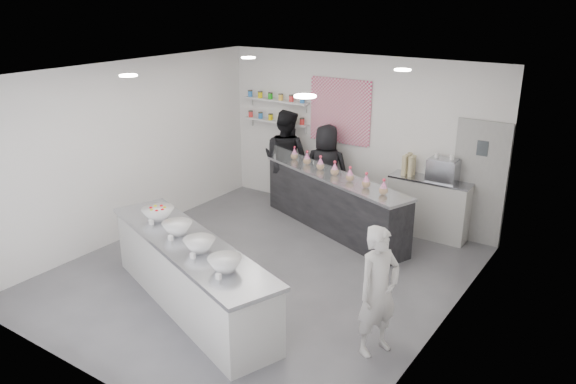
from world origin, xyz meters
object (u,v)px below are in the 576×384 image
object	(u,v)px
prep_counter	(190,274)
back_bar	(334,203)
staff_right	(326,171)
espresso_machine	(443,170)
espresso_ledge	(428,207)
staff_left	(286,159)
woman_prep	(378,291)

from	to	relation	value
prep_counter	back_bar	size ratio (longest dim) A/B	1.05
back_bar	staff_right	xyz separation A→B (m)	(-0.49, 0.54, 0.37)
espresso_machine	espresso_ledge	bearing A→B (deg)	180.00
prep_counter	espresso_machine	distance (m)	4.56
espresso_ledge	staff_left	bearing A→B (deg)	-176.41
espresso_ledge	staff_left	xyz separation A→B (m)	(-2.87, -0.18, 0.45)
staff_left	espresso_ledge	bearing A→B (deg)	179.37
back_bar	staff_right	bearing A→B (deg)	152.98
back_bar	espresso_ledge	bearing A→B (deg)	47.01
woman_prep	staff_left	bearing A→B (deg)	69.48
staff_left	prep_counter	bearing A→B (deg)	101.75
espresso_ledge	staff_left	distance (m)	2.91
prep_counter	woman_prep	distance (m)	2.57
back_bar	staff_left	xyz separation A→B (m)	(-1.40, 0.54, 0.45)
espresso_machine	staff_right	distance (m)	2.19
prep_counter	staff_right	distance (m)	3.90
espresso_ledge	staff_right	world-z (taller)	staff_right
espresso_ledge	woman_prep	xyz separation A→B (m)	(0.74, -3.57, 0.28)
prep_counter	staff_left	distance (m)	4.06
prep_counter	back_bar	xyz separation A→B (m)	(0.30, 3.33, 0.04)
woman_prep	prep_counter	bearing A→B (deg)	123.54
prep_counter	staff_right	xyz separation A→B (m)	(-0.19, 3.87, 0.40)
staff_left	staff_right	world-z (taller)	staff_left
staff_left	staff_right	size ratio (longest dim) A/B	1.10
espresso_machine	woman_prep	xyz separation A→B (m)	(0.55, -3.57, -0.43)
prep_counter	espresso_ledge	distance (m)	4.42
back_bar	woman_prep	bearing A→B (deg)	-31.37
back_bar	prep_counter	bearing A→B (deg)	-74.24
staff_right	woman_prep	bearing A→B (deg)	111.49
back_bar	staff_left	size ratio (longest dim) A/B	1.71
prep_counter	espresso_ledge	bearing A→B (deg)	86.88
espresso_ledge	woman_prep	world-z (taller)	woman_prep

